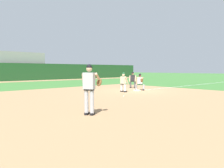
# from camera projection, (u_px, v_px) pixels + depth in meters

# --- Properties ---
(ground_plane) EXTENTS (160.00, 160.00, 0.00)m
(ground_plane) POSITION_uv_depth(u_px,v_px,m) (137.00, 91.00, 16.98)
(ground_plane) COLOR #3D7533
(infield_dirt_patch) EXTENTS (18.00, 18.00, 0.01)m
(infield_dirt_patch) POSITION_uv_depth(u_px,v_px,m) (122.00, 99.00, 12.48)
(infield_dirt_patch) COLOR #A87F56
(infield_dirt_patch) RESTS_ON ground
(warning_track_strip) EXTENTS (48.00, 3.20, 0.01)m
(warning_track_strip) POSITION_uv_depth(u_px,v_px,m) (32.00, 81.00, 31.63)
(warning_track_strip) COLOR #A87F56
(warning_track_strip) RESTS_ON ground
(foul_line_stripe) EXTENTS (17.59, 0.10, 0.00)m
(foul_line_stripe) POSITION_uv_depth(u_px,v_px,m) (192.00, 85.00, 22.93)
(foul_line_stripe) COLOR white
(foul_line_stripe) RESTS_ON ground
(first_base_bag) EXTENTS (0.38, 0.38, 0.09)m
(first_base_bag) POSITION_uv_depth(u_px,v_px,m) (137.00, 90.00, 16.97)
(first_base_bag) COLOR white
(first_base_bag) RESTS_ON ground
(baseball) EXTENTS (0.07, 0.07, 0.07)m
(baseball) POSITION_uv_depth(u_px,v_px,m) (124.00, 96.00, 13.35)
(baseball) COLOR white
(baseball) RESTS_ON ground
(pitcher) EXTENTS (0.84, 0.58, 1.86)m
(pitcher) POSITION_uv_depth(u_px,v_px,m) (90.00, 86.00, 7.94)
(pitcher) COLOR black
(pitcher) RESTS_ON ground
(first_baseman) EXTENTS (0.82, 1.02, 1.34)m
(first_baseman) POSITION_uv_depth(u_px,v_px,m) (140.00, 81.00, 17.35)
(first_baseman) COLOR black
(first_baseman) RESTS_ON ground
(baserunner) EXTENTS (0.48, 0.62, 1.46)m
(baserunner) POSITION_uv_depth(u_px,v_px,m) (123.00, 81.00, 16.12)
(baserunner) COLOR black
(baserunner) RESTS_ON ground
(umpire) EXTENTS (0.64, 0.68, 1.46)m
(umpire) POSITION_uv_depth(u_px,v_px,m) (133.00, 79.00, 19.67)
(umpire) COLOR black
(umpire) RESTS_ON ground
(outfield_wall) EXTENTS (48.00, 0.50, 2.60)m
(outfield_wall) POSITION_uv_depth(u_px,v_px,m) (26.00, 72.00, 33.01)
(outfield_wall) COLOR #1E4C23
(outfield_wall) RESTS_ON ground
(stadium_seating_block) EXTENTS (6.82, 3.35, 4.35)m
(stadium_seating_block) POSITION_uv_depth(u_px,v_px,m) (20.00, 66.00, 34.76)
(stadium_seating_block) COLOR gray
(stadium_seating_block) RESTS_ON ground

